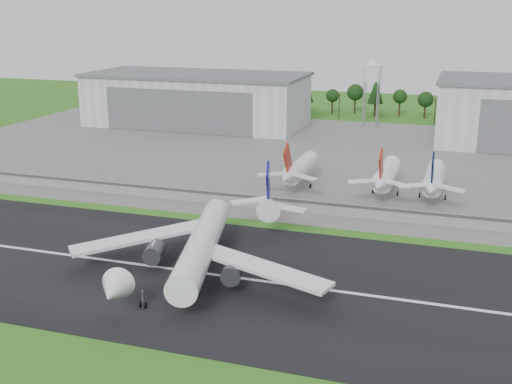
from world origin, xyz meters
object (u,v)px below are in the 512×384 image
(main_airliner, at_px, (201,252))
(parked_jet_navy, at_px, (434,180))
(parked_jet_red_a, at_px, (298,169))
(parked_jet_red_b, at_px, (385,176))

(main_airliner, height_order, parked_jet_navy, main_airliner)
(parked_jet_red_a, bearing_deg, parked_jet_navy, 0.03)
(parked_jet_navy, bearing_deg, main_airliner, -121.60)
(parked_jet_red_b, xyz_separation_m, parked_jet_navy, (13.11, -0.01, -0.04))
(parked_jet_red_a, relative_size, parked_jet_navy, 1.00)
(main_airliner, distance_m, parked_jet_navy, 78.62)
(parked_jet_red_a, distance_m, parked_jet_navy, 38.48)
(main_airliner, xyz_separation_m, parked_jet_red_b, (28.08, 66.96, 1.15))
(main_airliner, xyz_separation_m, parked_jet_red_a, (2.70, 66.94, 1.01))
(parked_jet_red_b, height_order, parked_jet_navy, parked_jet_red_b)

